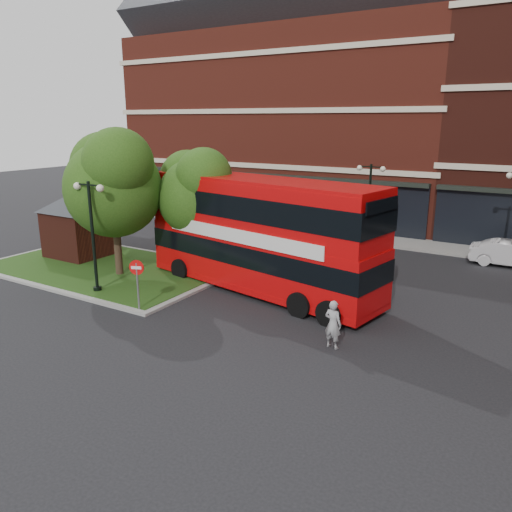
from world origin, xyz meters
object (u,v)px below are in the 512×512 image
Objects in this scene: bus at (259,227)px; woman at (333,324)px; car_white at (511,254)px; car_silver at (291,226)px.

woman is (5.16, -3.80, -2.07)m from bus.
car_white is at bearing -98.66° from woman.
woman is 0.41× the size of car_white.
woman is at bearing -25.62° from bus.
woman reaches higher than car_white.
car_white is (9.40, 10.19, -2.25)m from bus.
bus is 2.68× the size of car_silver.
woman is 16.53m from car_silver.
car_white is (13.05, 0.00, -0.08)m from car_silver.
woman reaches higher than car_silver.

